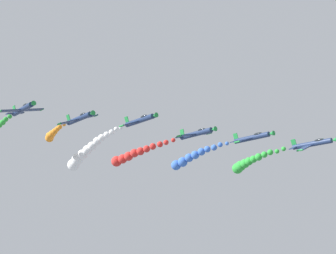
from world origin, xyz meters
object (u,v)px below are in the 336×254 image
Objects in this scene: airplane_left_outer at (140,120)px; airplane_left_inner at (252,138)px; airplane_lead at (313,144)px; airplane_right_outer at (80,118)px; airplane_trailing at (23,109)px; airplane_right_inner at (197,134)px.

airplane_left_inner is at bearing 143.91° from airplane_left_outer.
airplane_lead is 1.00× the size of airplane_right_outer.
airplane_left_outer is 12.79m from airplane_right_outer.
airplane_left_outer is 1.00× the size of airplane_trailing.
airplane_left_inner is (9.37, -8.62, 1.42)m from airplane_lead.
airplane_trailing reaches higher than airplane_right_inner.
airplane_left_inner is 24.34m from airplane_left_outer.
airplane_left_inner is at bearing 142.45° from airplane_right_outer.
airplane_lead is 37.09m from airplane_left_outer.
airplane_left_outer is (10.07, -6.79, 2.51)m from airplane_right_inner.
airplane_trailing is (38.55, -30.22, 5.64)m from airplane_left_inner.
airplane_trailing reaches higher than airplane_right_outer.
airplane_right_inner is at bearing -40.46° from airplane_lead.
airplane_lead is 1.00× the size of airplane_right_inner.
airplane_right_inner is 37.31m from airplane_trailing.
airplane_right_inner is at bearing 141.94° from airplane_trailing.
airplane_left_outer is 1.00× the size of airplane_right_outer.
airplane_left_outer reaches higher than airplane_lead.
airplane_right_inner reaches higher than airplane_lead.
airplane_right_inner is at bearing 145.99° from airplane_left_outer.
airplane_right_outer is (9.75, -8.27, 0.39)m from airplane_left_outer.
airplane_trailing reaches higher than airplane_left_outer.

